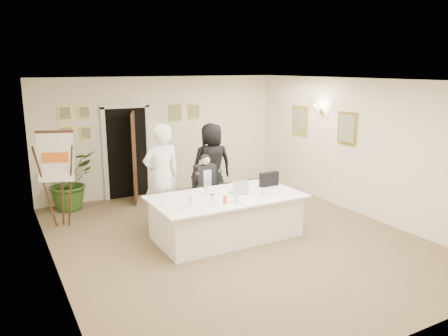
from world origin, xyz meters
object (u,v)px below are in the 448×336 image
standing_woman (212,164)px  oj_glass (225,200)px  flip_chart (59,184)px  paper_stack (272,191)px  steel_jug (212,197)px  conference_table (227,216)px  laptop (238,186)px  potted_palm (68,181)px  laptop_bag (269,179)px  seated_man (206,186)px  standing_man (162,176)px

standing_woman → oj_glass: bearing=76.2°
flip_chart → paper_stack: (3.38, -2.15, -0.06)m
steel_jug → oj_glass: bearing=-66.2°
conference_table → laptop: bearing=13.1°
flip_chart → laptop: size_ratio=5.49×
flip_chart → oj_glass: bearing=-45.2°
standing_woman → steel_jug: size_ratio=16.68×
potted_palm → oj_glass: bearing=-60.2°
laptop_bag → paper_stack: size_ratio=1.27×
seated_man → potted_palm: size_ratio=1.08×
potted_palm → laptop: 3.90m
laptop → steel_jug: size_ratio=3.06×
conference_table → laptop_bag: bearing=10.7°
potted_palm → paper_stack: size_ratio=4.05×
seated_man → oj_glass: (-0.37, -1.47, 0.17)m
standing_man → laptop: 1.47m
conference_table → steel_jug: bearing=-161.1°
seated_man → steel_jug: bearing=-105.0°
laptop_bag → oj_glass: 1.40m
laptop_bag → steel_jug: laptop_bag is taller
conference_table → paper_stack: 0.95m
laptop_bag → steel_jug: 1.43m
flip_chart → standing_man: bearing=-27.4°
steel_jug → seated_man: bearing=68.3°
laptop → steel_jug: laptop is taller
paper_stack → steel_jug: 1.19m
oj_glass → seated_man: bearing=75.8°
flip_chart → standing_man: size_ratio=0.92×
laptop → conference_table: bearing=-163.1°
steel_jug → flip_chart: bearing=136.6°
steel_jug → laptop_bag: bearing=12.8°
standing_woman → oj_glass: (-0.90, -2.24, -0.08)m
flip_chart → laptop_bag: flip_chart is taller
paper_stack → steel_jug: steel_jug is taller
steel_jug → standing_woman: bearing=63.1°
paper_stack → standing_woman: bearing=94.9°
standing_man → laptop_bag: standing_man is taller
paper_stack → laptop_bag: bearing=62.4°
paper_stack → conference_table: bearing=166.9°
potted_palm → oj_glass: potted_palm is taller
conference_table → laptop: laptop is taller
laptop_bag → seated_man: bearing=135.1°
oj_glass → laptop_bag: bearing=23.9°
steel_jug → laptop: bearing=16.4°
standing_woman → flip_chart: bearing=6.5°
oj_glass → potted_palm: bearing=119.8°
seated_man → laptop: size_ratio=3.97×
laptop → laptop_bag: size_ratio=0.87×
standing_woman → steel_jug: bearing=71.1°
laptop → seated_man: bearing=101.2°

